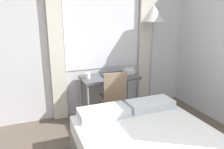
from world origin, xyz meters
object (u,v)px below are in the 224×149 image
Objects in this scene: desk at (109,80)px; standing_lamp at (153,20)px; mug at (88,76)px; book at (109,75)px; telephone at (129,71)px; desk_chair at (114,95)px.

standing_lamp is (0.85, 0.04, 1.02)m from desk.
desk is at bearing -2.09° from mug.
standing_lamp is at bearing 2.50° from desk.
desk is 3.82× the size of book.
mug is (-0.39, 0.01, 0.13)m from desk.
desk is 0.09m from book.
mug reaches higher than book.
book is at bearing -176.73° from telephone.
book is (0.00, 0.02, 0.09)m from desk.
desk_chair is 1.51m from standing_lamp.
mug is (-0.39, -0.01, 0.03)m from book.
mug is (-0.36, 0.27, 0.30)m from desk_chair.
desk_chair is at bearing -95.99° from desk.
standing_lamp is at bearing 25.14° from desk_chair.
book is (0.03, 0.28, 0.27)m from desk_chair.
book is (-0.85, -0.02, -0.93)m from standing_lamp.
desk is 0.41m from mug.
book is 2.80× the size of mug.
standing_lamp is 1.53m from mug.
desk_chair reaches higher than desk.
telephone is 0.78m from mug.
desk is at bearing 90.60° from desk_chair.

